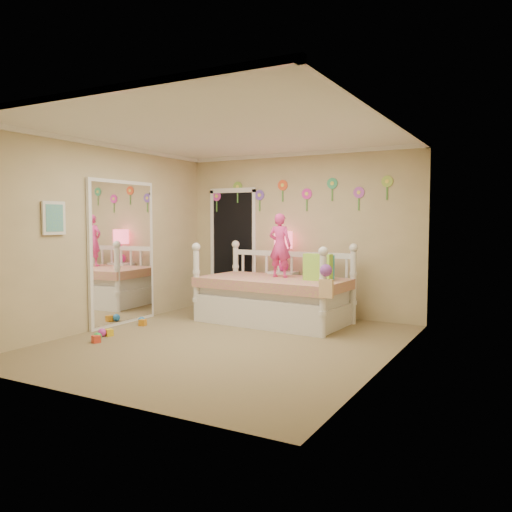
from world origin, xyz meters
The scene contains 18 objects.
floor centered at (0.00, 0.00, 0.00)m, with size 4.00×4.50×0.01m, color #7F684C.
ceiling centered at (0.00, 0.00, 2.60)m, with size 4.00×4.50×0.01m, color white.
back_wall centered at (0.00, 2.25, 1.30)m, with size 4.00×0.01×2.60m, color tan.
left_wall centered at (-2.00, 0.00, 1.30)m, with size 0.01×4.50×2.60m, color tan.
right_wall centered at (2.00, 0.00, 1.30)m, with size 0.01×4.50×2.60m, color tan.
crown_molding centered at (0.00, 0.00, 2.57)m, with size 4.00×4.50×0.06m, color white, non-canonical shape.
daybed centered at (-0.06, 1.44, 0.60)m, with size 2.21×1.19×1.20m, color white, non-canonical shape.
pillow_turquoise centered at (0.66, 1.53, 0.85)m, with size 0.36×0.13×0.36m, color #25A8B9.
pillow_lime centered at (0.64, 1.43, 0.86)m, with size 0.40×0.15×0.38m, color #98DF44.
child centered at (-0.01, 1.55, 1.15)m, with size 0.35×0.23×0.96m, color #EF368F.
nightstand centered at (-0.21, 2.07, 0.35)m, with size 0.42×0.32×0.70m, color white.
table_lamp centered at (-0.21, 2.07, 1.13)m, with size 0.29×0.29×0.64m.
closet_doorway centered at (-1.25, 2.23, 1.03)m, with size 0.90×0.04×2.07m, color black.
flower_decals centered at (-0.09, 2.24, 1.94)m, with size 3.40×0.02×0.50m, color #B2668C, non-canonical shape.
mirror_closet centered at (-1.96, 0.30, 1.05)m, with size 0.07×1.30×2.10m, color white.
wall_picture centered at (-1.97, -0.90, 1.55)m, with size 0.05×0.34×0.42m, color white.
hanging_bag centered at (0.99, 0.82, 0.73)m, with size 0.20×0.16×0.36m, color beige, non-canonical shape.
toy_scatter centered at (-1.75, -0.13, 0.06)m, with size 0.80×1.30×0.11m, color #996666, non-canonical shape.
Camera 1 is at (3.36, -5.37, 1.53)m, focal length 36.22 mm.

